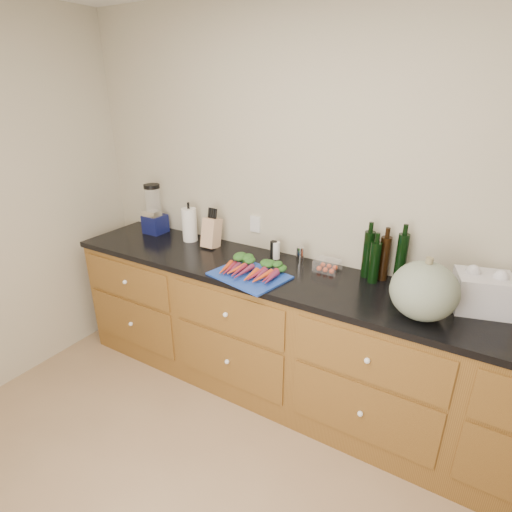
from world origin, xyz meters
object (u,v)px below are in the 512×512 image
Objects in this scene: cutting_board at (249,275)px; squash at (424,291)px; tomato_box at (327,266)px; carrots at (252,269)px; knife_block at (211,233)px; paper_towel at (190,225)px; blender_appliance at (154,212)px.

cutting_board is 1.02m from squash.
tomato_box reaches higher than cutting_board.
carrots is 1.75× the size of knife_block.
squash is at bearing -25.04° from tomato_box.
cutting_board is at bearing -30.23° from knife_block.
paper_towel is 1.18× the size of knife_block.
carrots reaches higher than cutting_board.
squash reaches higher than knife_block.
knife_block is (-1.53, 0.26, -0.04)m from squash.
paper_towel is at bearing 170.89° from squash.
paper_towel is (-1.75, 0.28, -0.02)m from squash.
cutting_board is 1.76× the size of paper_towel.
squash reaches higher than cutting_board.
knife_block is (-0.51, 0.30, 0.10)m from cutting_board.
squash is (1.01, 0.04, 0.14)m from cutting_board.
blender_appliance is 1.84× the size of knife_block.
squash is at bearing 0.17° from carrots.
tomato_box is (0.90, 0.03, -0.07)m from knife_block.
blender_appliance is (-1.10, 0.28, 0.14)m from carrots.
cutting_board is 1.34× the size of squash.
squash is 1.31× the size of paper_towel.
cutting_board is at bearing -90.00° from carrots.
carrots is at bearing -21.00° from paper_towel.
carrots is 0.95× the size of blender_appliance.
cutting_board is at bearing -16.10° from blender_appliance.
cutting_board is 1.13× the size of blender_appliance.
blender_appliance is (-1.10, 0.32, 0.17)m from cutting_board.
carrots is 1.02m from squash.
squash is at bearing -9.11° from paper_towel.
blender_appliance is 2.51× the size of tomato_box.
paper_towel reaches higher than carrots.
cutting_board is 1.19× the size of carrots.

